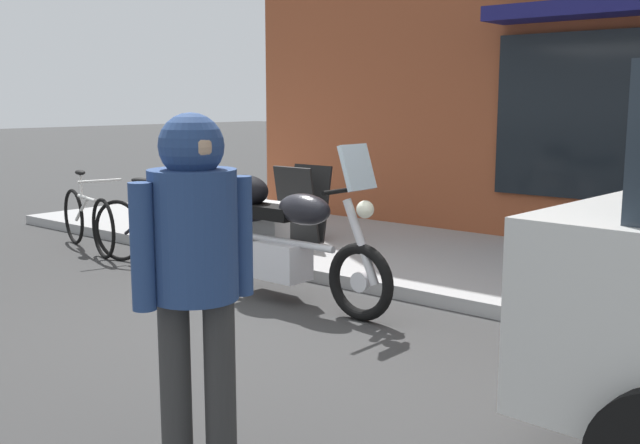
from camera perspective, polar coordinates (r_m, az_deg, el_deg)
The scene contains 6 objects.
ground_plane at distance 5.77m, azimuth -3.86°, elevation -8.08°, with size 80.00×80.00×0.00m, color #323232.
touring_motorcycle at distance 6.43m, azimuth -3.19°, elevation -0.76°, with size 2.21×0.69×1.39m.
parked_bicycle at distance 7.98m, azimuth -12.53°, elevation -0.69°, with size 1.64×0.54×0.92m.
pedestrian_walking at distance 3.26m, azimuth -9.58°, elevation -2.64°, with size 0.47×0.54×1.67m.
sandwich_board_sign at distance 8.49m, azimuth -1.32°, elevation 1.41°, with size 0.55×0.40×0.86m.
second_bicycle_by_cafe at distance 8.97m, azimuth -17.36°, elevation 0.20°, with size 1.66×0.59×0.92m.
Camera 1 is at (3.82, -3.96, 1.72)m, focal length 41.84 mm.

